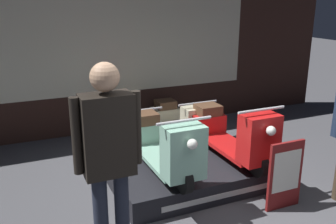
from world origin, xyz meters
The scene contains 8 objects.
shop_wall_back centered at (0.00, 3.79, 1.60)m, with size 8.41×0.09×3.20m.
display_platform centered at (0.16, 1.38, 0.14)m, with size 2.16×1.27×0.27m.
scooter_display_left centered at (-0.32, 1.36, 0.61)m, with size 0.62×1.64×0.84m.
scooter_display_right centered at (0.65, 1.36, 0.61)m, with size 0.62×1.64×0.84m.
scooter_backrow_0 centered at (-0.30, 2.75, 0.33)m, with size 0.62×1.64×0.84m.
scooter_backrow_1 centered at (0.58, 2.75, 0.33)m, with size 0.62×1.64×0.84m.
person_left_browsing centered at (-1.24, 0.32, 1.09)m, with size 0.58×0.24×1.84m.
price_sign_board centered at (0.78, 0.43, 0.41)m, with size 0.45×0.04×0.81m.
Camera 1 is at (-1.94, -2.51, 2.32)m, focal length 40.00 mm.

